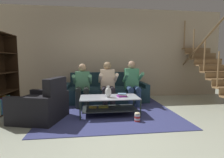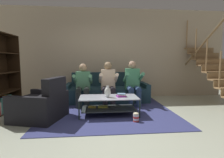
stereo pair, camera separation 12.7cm
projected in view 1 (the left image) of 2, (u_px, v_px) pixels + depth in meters
ground at (107, 122)px, 3.48m from camera, size 16.80×16.80×0.00m
back_partition at (100, 54)px, 5.75m from camera, size 8.40×0.12×2.90m
staircase_run at (217, 70)px, 4.95m from camera, size 0.93×2.49×2.57m
couch at (106, 92)px, 5.29m from camera, size 2.41×0.90×0.85m
person_seated_left at (82, 83)px, 4.63m from camera, size 0.50×0.58×1.14m
person_seated_middle at (108, 82)px, 4.72m from camera, size 0.50×0.58×1.18m
person_seated_right at (132, 81)px, 4.81m from camera, size 0.50×0.58×1.21m
coffee_table at (109, 103)px, 3.92m from camera, size 1.29×0.65×0.41m
area_rug at (108, 108)px, 4.50m from camera, size 3.00×3.33×0.01m
vase at (108, 92)px, 3.84m from camera, size 0.14×0.14×0.25m
book_stack at (122, 95)px, 3.92m from camera, size 0.22×0.19×0.07m
armchair at (41, 106)px, 3.57m from camera, size 1.12×1.13×0.88m
popcorn_tub at (137, 117)px, 3.48m from camera, size 0.11×0.11×0.19m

